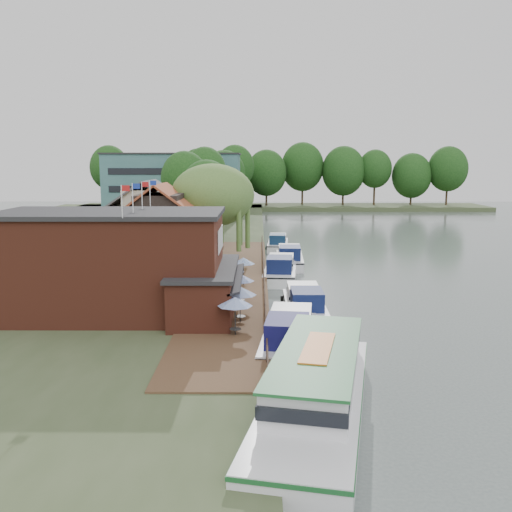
{
  "coord_description": "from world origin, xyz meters",
  "views": [
    {
      "loc": [
        -5.76,
        -39.8,
        11.54
      ],
      "look_at": [
        -6.0,
        12.0,
        3.0
      ],
      "focal_mm": 40.0,
      "sensor_mm": 36.0,
      "label": 1
    }
  ],
  "objects": [
    {
      "name": "land_bank",
      "position": [
        -30.0,
        35.0,
        0.5
      ],
      "size": [
        50.0,
        140.0,
        1.0
      ],
      "primitive_type": "cube",
      "color": "#384728",
      "rests_on": "ground"
    },
    {
      "name": "umbrella_1",
      "position": [
        -6.97,
        -3.28,
        2.29
      ],
      "size": [
        2.18,
        2.18,
        2.38
      ],
      "primitive_type": null,
      "color": "navy",
      "rests_on": "quay_deck"
    },
    {
      "name": "hotel_block",
      "position": [
        -22.0,
        70.0,
        7.15
      ],
      "size": [
        25.4,
        12.4,
        12.3
      ],
      "primitive_type": null,
      "color": "#38666B",
      "rests_on": "land_bank"
    },
    {
      "name": "cruiser_2",
      "position": [
        -3.59,
        15.89,
        1.29
      ],
      "size": [
        4.24,
        10.8,
        2.59
      ],
      "primitive_type": null,
      "rotation": [
        0.0,
        0.0,
        -0.08
      ],
      "color": "white",
      "rests_on": "ground"
    },
    {
      "name": "pub",
      "position": [
        -14.0,
        -1.0,
        4.65
      ],
      "size": [
        20.0,
        11.0,
        7.3
      ],
      "primitive_type": null,
      "color": "maroon",
      "rests_on": "land_bank"
    },
    {
      "name": "cruiser_3",
      "position": [
        -2.29,
        23.35,
        1.26
      ],
      "size": [
        3.7,
        10.41,
        2.51
      ],
      "primitive_type": null,
      "rotation": [
        0.0,
        0.0,
        -0.04
      ],
      "color": "silver",
      "rests_on": "ground"
    },
    {
      "name": "bank_tree_1",
      "position": [
        -17.45,
        51.0,
        7.17
      ],
      "size": [
        7.57,
        7.57,
        12.33
      ],
      "primitive_type": null,
      "color": "#143811",
      "rests_on": "land_bank"
    },
    {
      "name": "quay_rail",
      "position": [
        -5.3,
        10.5,
        1.5
      ],
      "size": [
        0.2,
        49.0,
        1.0
      ],
      "primitive_type": null,
      "color": "black",
      "rests_on": "land_bank"
    },
    {
      "name": "umbrella_0",
      "position": [
        -7.18,
        -6.18,
        2.29
      ],
      "size": [
        2.17,
        2.17,
        2.38
      ],
      "primitive_type": null,
      "color": "#1B4197",
      "rests_on": "quay_deck"
    },
    {
      "name": "cruiser_1",
      "position": [
        -2.28,
        2.12,
        1.23
      ],
      "size": [
        3.31,
        10.15,
        2.47
      ],
      "primitive_type": null,
      "rotation": [
        0.0,
        0.0,
        0.0
      ],
      "color": "white",
      "rests_on": "ground"
    },
    {
      "name": "quay_deck",
      "position": [
        -8.0,
        10.0,
        1.05
      ],
      "size": [
        6.0,
        50.0,
        0.1
      ],
      "primitive_type": "cube",
      "color": "#47301E",
      "rests_on": "land_bank"
    },
    {
      "name": "umbrella_5",
      "position": [
        -7.06,
        8.28,
        2.29
      ],
      "size": [
        1.99,
        1.99,
        2.38
      ],
      "primitive_type": null,
      "color": "#1A4990",
      "rests_on": "quay_deck"
    },
    {
      "name": "bank_tree_5",
      "position": [
        -12.75,
        93.15,
        7.5
      ],
      "size": [
        8.52,
        8.52,
        13.0
      ],
      "primitive_type": null,
      "color": "#143811",
      "rests_on": "land_bank"
    },
    {
      "name": "umbrella_2",
      "position": [
        -8.04,
        -1.61,
        2.29
      ],
      "size": [
        2.39,
        2.39,
        2.38
      ],
      "primitive_type": null,
      "color": "navy",
      "rests_on": "quay_deck"
    },
    {
      "name": "tour_boat",
      "position": [
        -3.23,
        -15.8,
        1.67
      ],
      "size": [
        7.39,
        15.82,
        3.34
      ],
      "primitive_type": null,
      "rotation": [
        0.0,
        0.0,
        -0.21
      ],
      "color": "silver",
      "rests_on": "ground"
    },
    {
      "name": "bank_tree_3",
      "position": [
        -12.72,
        79.11,
        7.5
      ],
      "size": [
        8.38,
        8.38,
        13.0
      ],
      "primitive_type": null,
      "color": "#143811",
      "rests_on": "land_bank"
    },
    {
      "name": "umbrella_3",
      "position": [
        -7.12,
        1.16,
        2.29
      ],
      "size": [
        2.12,
        2.12,
        2.38
      ],
      "primitive_type": null,
      "color": "navy",
      "rests_on": "quay_deck"
    },
    {
      "name": "cottage_c",
      "position": [
        -14.0,
        33.0,
        5.25
      ],
      "size": [
        7.6,
        7.6,
        8.5
      ],
      "primitive_type": null,
      "color": "black",
      "rests_on": "land_bank"
    },
    {
      "name": "cottage_a",
      "position": [
        -15.0,
        14.0,
        5.25
      ],
      "size": [
        8.6,
        7.6,
        8.5
      ],
      "primitive_type": null,
      "color": "black",
      "rests_on": "land_bank"
    },
    {
      "name": "bank_tree_2",
      "position": [
        -14.98,
        58.85,
        7.6
      ],
      "size": [
        7.29,
        7.29,
        13.2
      ],
      "primitive_type": null,
      "color": "#143811",
      "rests_on": "land_bank"
    },
    {
      "name": "umbrella_4",
      "position": [
        -8.0,
        4.75,
        2.29
      ],
      "size": [
        2.22,
        2.22,
        2.38
      ],
      "primitive_type": null,
      "color": "navy",
      "rests_on": "quay_deck"
    },
    {
      "name": "cottage_b",
      "position": [
        -18.0,
        24.0,
        5.25
      ],
      "size": [
        9.6,
        8.6,
        8.5
      ],
      "primitive_type": null,
      "color": "beige",
      "rests_on": "land_bank"
    },
    {
      "name": "swan",
      "position": [
        -2.84,
        -11.64,
        0.22
      ],
      "size": [
        0.44,
        0.44,
        0.44
      ],
      "primitive_type": "sphere",
      "color": "white",
      "rests_on": "ground"
    },
    {
      "name": "cruiser_0",
      "position": [
        -3.86,
        -6.03,
        1.34
      ],
      "size": [
        4.71,
        11.19,
        2.67
      ],
      "primitive_type": null,
      "rotation": [
        0.0,
        0.0,
        -0.11
      ],
      "color": "silver",
      "rests_on": "ground"
    },
    {
      "name": "ground",
      "position": [
        0.0,
        0.0,
        0.0
      ],
      "size": [
        260.0,
        260.0,
        0.0
      ],
      "primitive_type": "plane",
      "color": "#485450",
      "rests_on": "ground"
    },
    {
      "name": "bank_tree_4",
      "position": [
        -10.96,
        86.54,
        8.18
      ],
      "size": [
        8.43,
        8.43,
        14.35
      ],
      "primitive_type": null,
      "color": "#143811",
      "rests_on": "land_bank"
    },
    {
      "name": "willow",
      "position": [
        -10.5,
        19.0,
        6.21
      ],
      "size": [
        8.6,
        8.6,
        10.43
      ],
      "primitive_type": null,
      "color": "#476B2D",
      "rests_on": "land_bank"
    },
    {
      "name": "cruiser_4",
      "position": [
        -3.19,
        35.9,
        1.12
      ],
      "size": [
        3.57,
        9.47,
        2.23
      ],
      "primitive_type": null,
      "rotation": [
        0.0,
        0.0,
        -0.06
      ],
      "color": "silver",
      "rests_on": "ground"
    },
    {
      "name": "bank_tree_0",
      "position": [
        -13.0,
        40.05,
        6.47
      ],
      "size": [
        7.56,
        7.56,
        10.94
      ],
      "primitive_type": null,
      "color": "#143811",
      "rests_on": "land_bank"
    }
  ]
}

